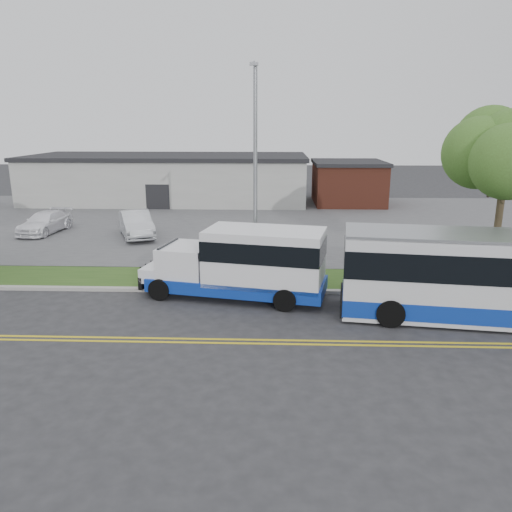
{
  "coord_description": "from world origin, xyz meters",
  "views": [
    {
      "loc": [
        3.86,
        -19.57,
        7.17
      ],
      "look_at": [
        3.09,
        1.3,
        1.6
      ],
      "focal_mm": 35.0,
      "sensor_mm": 36.0,
      "label": 1
    }
  ],
  "objects_px": {
    "parked_car_b": "(45,222)",
    "tree_east": "(508,146)",
    "parked_car_a": "(136,224)",
    "shuttle_bus": "(247,261)",
    "transit_bus": "(507,278)",
    "streetlight_near": "(255,168)"
  },
  "relations": [
    {
      "from": "parked_car_a",
      "to": "parked_car_b",
      "type": "distance_m",
      "value": 6.48
    },
    {
      "from": "tree_east",
      "to": "parked_car_a",
      "type": "relative_size",
      "value": 1.66
    },
    {
      "from": "parked_car_b",
      "to": "shuttle_bus",
      "type": "bearing_deg",
      "value": -33.55
    },
    {
      "from": "transit_bus",
      "to": "parked_car_b",
      "type": "bearing_deg",
      "value": 156.76
    },
    {
      "from": "streetlight_near",
      "to": "transit_bus",
      "type": "distance_m",
      "value": 11.04
    },
    {
      "from": "shuttle_bus",
      "to": "transit_bus",
      "type": "relative_size",
      "value": 0.66
    },
    {
      "from": "tree_east",
      "to": "shuttle_bus",
      "type": "height_order",
      "value": "tree_east"
    },
    {
      "from": "streetlight_near",
      "to": "parked_car_a",
      "type": "relative_size",
      "value": 1.9
    },
    {
      "from": "streetlight_near",
      "to": "shuttle_bus",
      "type": "distance_m",
      "value": 4.3
    },
    {
      "from": "transit_bus",
      "to": "tree_east",
      "type": "bearing_deg",
      "value": 79.5
    },
    {
      "from": "parked_car_b",
      "to": "tree_east",
      "type": "bearing_deg",
      "value": -13.6
    },
    {
      "from": "streetlight_near",
      "to": "parked_car_a",
      "type": "height_order",
      "value": "streetlight_near"
    },
    {
      "from": "tree_east",
      "to": "parked_car_b",
      "type": "distance_m",
      "value": 27.63
    },
    {
      "from": "streetlight_near",
      "to": "shuttle_bus",
      "type": "xyz_separation_m",
      "value": [
        -0.26,
        -2.28,
        -3.64
      ]
    },
    {
      "from": "tree_east",
      "to": "parked_car_a",
      "type": "xyz_separation_m",
      "value": [
        -18.99,
        8.49,
        -5.28
      ]
    },
    {
      "from": "tree_east",
      "to": "streetlight_near",
      "type": "height_order",
      "value": "streetlight_near"
    },
    {
      "from": "transit_bus",
      "to": "parked_car_b",
      "type": "distance_m",
      "value": 27.78
    },
    {
      "from": "tree_east",
      "to": "shuttle_bus",
      "type": "bearing_deg",
      "value": -167.23
    },
    {
      "from": "parked_car_b",
      "to": "transit_bus",
      "type": "bearing_deg",
      "value": -24.08
    },
    {
      "from": "transit_bus",
      "to": "parked_car_a",
      "type": "relative_size",
      "value": 2.43
    },
    {
      "from": "tree_east",
      "to": "parked_car_b",
      "type": "bearing_deg",
      "value": 159.55
    },
    {
      "from": "shuttle_bus",
      "to": "streetlight_near",
      "type": "bearing_deg",
      "value": 95.17
    }
  ]
}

